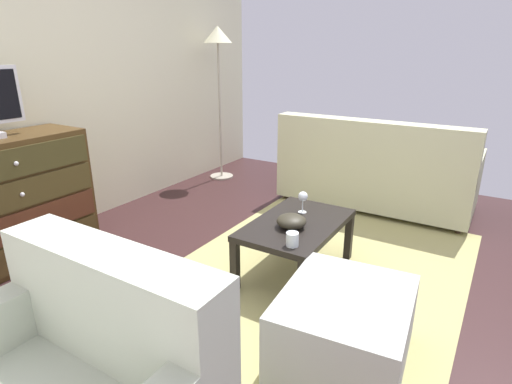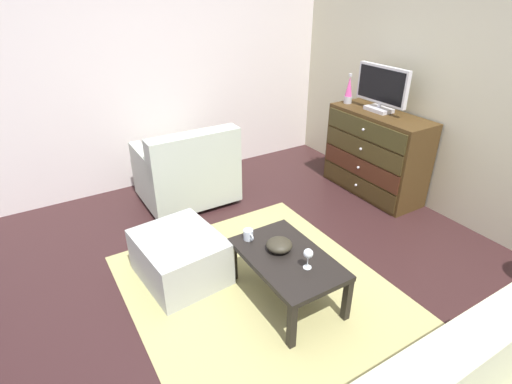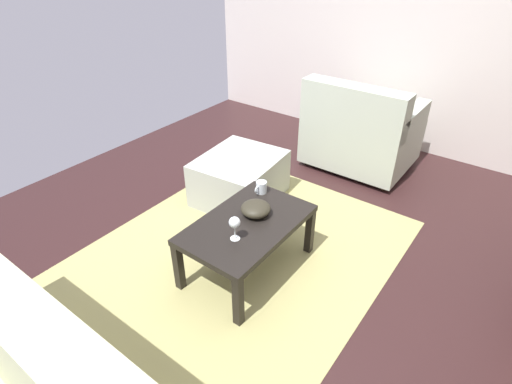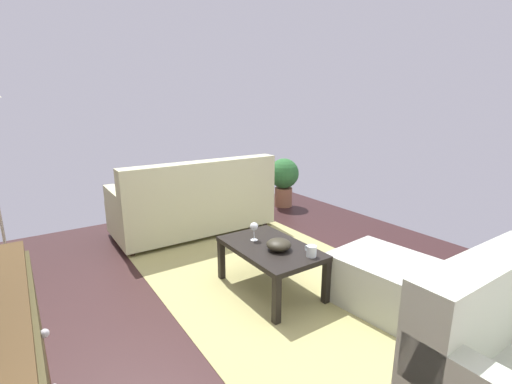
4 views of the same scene
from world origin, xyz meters
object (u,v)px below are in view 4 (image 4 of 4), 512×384
(potted_plant, at_px, (284,178))
(mug, at_px, (311,251))
(coffee_table, at_px, (271,252))
(wine_glass, at_px, (254,227))
(couch_large, at_px, (195,204))
(bowl_decorative, at_px, (279,245))
(ottoman, at_px, (383,281))

(potted_plant, bearing_deg, mug, 146.12)
(coffee_table, relative_size, potted_plant, 1.20)
(wine_glass, relative_size, couch_large, 0.09)
(mug, xyz_separation_m, couch_large, (1.94, 0.07, -0.09))
(mug, bearing_deg, coffee_table, 22.03)
(wine_glass, height_order, couch_large, couch_large)
(coffee_table, relative_size, mug, 7.55)
(mug, height_order, bowl_decorative, bowl_decorative)
(coffee_table, distance_m, couch_large, 1.61)
(ottoman, bearing_deg, coffee_table, 42.08)
(wine_glass, relative_size, bowl_decorative, 0.80)
(wine_glass, bearing_deg, bowl_decorative, -169.54)
(coffee_table, relative_size, bowl_decorative, 4.40)
(mug, distance_m, potted_plant, 2.67)
(mug, distance_m, bowl_decorative, 0.27)
(bowl_decorative, bearing_deg, mug, -151.49)
(wine_glass, xyz_separation_m, mug, (-0.51, -0.18, -0.07))
(coffee_table, bearing_deg, bowl_decorative, -175.82)
(coffee_table, bearing_deg, potted_plant, -40.76)
(bowl_decorative, height_order, ottoman, bowl_decorative)
(wine_glass, distance_m, bowl_decorative, 0.29)
(mug, xyz_separation_m, ottoman, (-0.32, -0.46, -0.24))
(wine_glass, xyz_separation_m, bowl_decorative, (-0.28, -0.05, -0.07))
(mug, bearing_deg, ottoman, -125.18)
(ottoman, bearing_deg, potted_plant, -22.11)
(bowl_decorative, height_order, potted_plant, potted_plant)
(coffee_table, xyz_separation_m, couch_large, (1.61, -0.07, 0.00))
(couch_large, height_order, ottoman, couch_large)
(coffee_table, height_order, bowl_decorative, bowl_decorative)
(couch_large, bearing_deg, mug, -178.08)
(potted_plant, bearing_deg, wine_glass, 135.66)
(wine_glass, height_order, ottoman, wine_glass)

